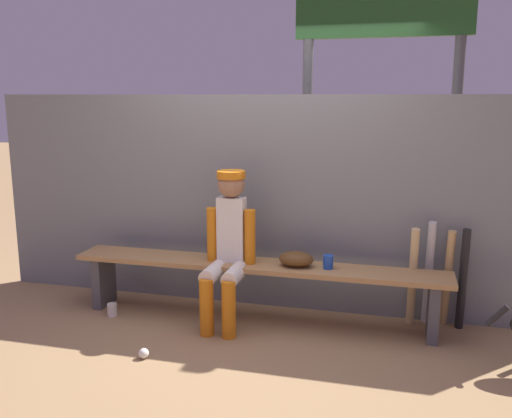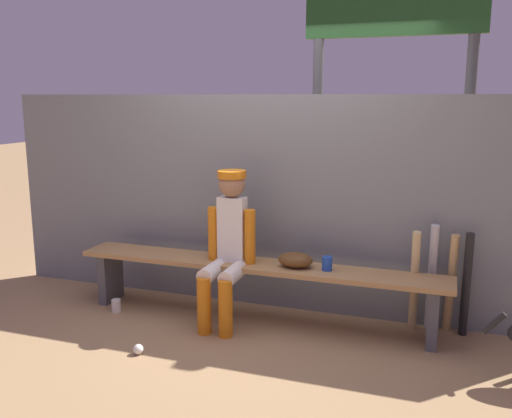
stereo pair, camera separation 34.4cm
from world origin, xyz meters
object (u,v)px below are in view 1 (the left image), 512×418
Objects in this scene: dugout_bench at (256,275)px; cup_on_ground at (112,310)px; player_seated at (228,242)px; bat_wood_natural at (413,277)px; baseball_glove at (296,259)px; bat_aluminum_black at (463,280)px; bat_aluminum_silver at (429,273)px; baseball at (144,353)px; scoreboard at (389,48)px; cup_on_bench at (328,262)px; bat_wood_tan at (447,278)px.

dugout_bench is 1.27m from cup_on_ground.
player_seated reaches higher than bat_wood_natural.
bat_aluminum_black reaches higher than baseball_glove.
baseball is at bearing -149.50° from bat_aluminum_silver.
dugout_bench is 0.37m from player_seated.
baseball is 3.48m from scoreboard.
dugout_bench is 28.15× the size of cup_on_ground.
player_seated is at bearing 62.78° from baseball.
baseball is at bearing -143.67° from cup_on_bench.
baseball is (-2.11, -1.15, -0.37)m from bat_wood_tan.
cup_on_ground is at bearing -144.26° from scoreboard.
baseball_glove is at bearing 43.19° from baseball.
bat_aluminum_silver reaches higher than bat_wood_natural.
dugout_bench is at bearing 179.91° from cup_on_bench.
dugout_bench is at bearing -169.48° from bat_wood_tan.
baseball_glove is 1.08m from bat_aluminum_silver.
baseball is 0.67× the size of cup_on_bench.
bat_wood_natural is at bearing 30.26° from baseball.
bat_wood_tan reaches higher than cup_on_bench.
cup_on_ground is at bearing 133.16° from baseball.
bat_wood_tan is 0.97m from cup_on_bench.
bat_aluminum_black is at bearing -11.35° from bat_aluminum_silver.
player_seated is (-0.21, -0.11, 0.29)m from dugout_bench.
player_seated is at bearing -165.87° from bat_aluminum_silver.
scoreboard is (0.94, 1.32, 1.88)m from dugout_bench.
dugout_bench is 11.06× the size of baseball_glove.
bat_wood_natural is (1.45, 0.31, -0.27)m from player_seated.
bat_aluminum_black is at bearing 12.71° from cup_on_bench.
scoreboard reaches higher than baseball.
dugout_bench is at bearing 180.00° from baseball_glove.
bat_wood_natural is at bearing 9.89° from cup_on_ground.
baseball is at bearing -125.09° from scoreboard.
player_seated is 2.42m from scoreboard.
baseball_glove is at bearing -167.61° from bat_wood_natural.
baseball is 0.67× the size of cup_on_ground.
bat_aluminum_silver reaches higher than bat_wood_tan.
cup_on_ground is at bearing -173.46° from player_seated.
scoreboard reaches higher than bat_aluminum_silver.
scoreboard reaches higher than bat_wood_tan.
bat_wood_natural is 0.70m from cup_on_bench.
cup_on_bench is (0.59, -0.00, 0.15)m from dugout_bench.
bat_aluminum_silver is (1.57, 0.40, -0.25)m from player_seated.
dugout_bench is at bearing 10.67° from cup_on_ground.
player_seated is 11.36× the size of cup_on_bench.
bat_aluminum_black is 1.07m from cup_on_bench.
bat_aluminum_black is 2.88m from cup_on_ground.
cup_on_ground is at bearing -169.33° from dugout_bench.
baseball_glove is 2.25m from scoreboard.
cup_on_ground is at bearing -170.77° from bat_aluminum_black.
dugout_bench is 0.37m from baseball_glove.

